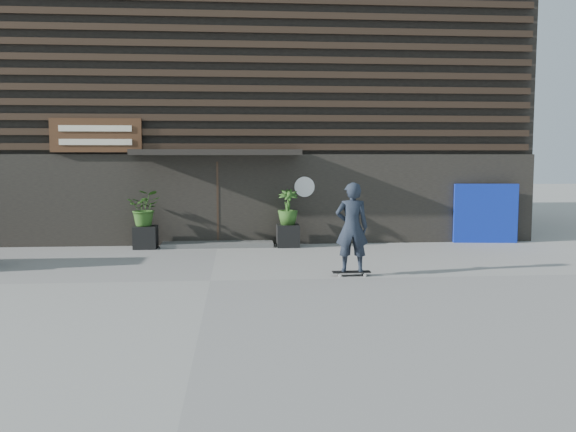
{
  "coord_description": "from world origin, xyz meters",
  "views": [
    {
      "loc": [
        0.56,
        -11.89,
        2.45
      ],
      "look_at": [
        1.68,
        1.72,
        1.1
      ],
      "focal_mm": 37.96,
      "sensor_mm": 36.0,
      "label": 1
    }
  ],
  "objects": [
    {
      "name": "building",
      "position": [
        -0.0,
        9.96,
        3.99
      ],
      "size": [
        18.0,
        11.0,
        8.0
      ],
      "color": "black",
      "rests_on": "ground"
    },
    {
      "name": "entrance_step",
      "position": [
        0.0,
        4.6,
        0.06
      ],
      "size": [
        3.0,
        0.8,
        0.12
      ],
      "primitive_type": "cube",
      "color": "#51524F",
      "rests_on": "ground"
    },
    {
      "name": "planter_pot_right",
      "position": [
        1.9,
        4.4,
        0.3
      ],
      "size": [
        0.6,
        0.6,
        0.6
      ],
      "primitive_type": "cube",
      "color": "black",
      "rests_on": "ground"
    },
    {
      "name": "blue_tarp",
      "position": [
        7.54,
        4.7,
        0.84
      ],
      "size": [
        1.78,
        0.32,
        1.67
      ],
      "primitive_type": "cube",
      "rotation": [
        0.0,
        0.0,
        -0.11
      ],
      "color": "#0B1F97",
      "rests_on": "ground"
    },
    {
      "name": "skateboarder",
      "position": [
        2.86,
        0.24,
        1.0
      ],
      "size": [
        0.78,
        0.5,
        1.92
      ],
      "color": "black",
      "rests_on": "ground"
    },
    {
      "name": "bamboo_right",
      "position": [
        1.9,
        4.4,
        1.08
      ],
      "size": [
        0.54,
        0.54,
        0.96
      ],
      "primitive_type": "imported",
      "color": "#2D591E",
      "rests_on": "planter_pot_right"
    },
    {
      "name": "planter_pot_left",
      "position": [
        -1.9,
        4.4,
        0.3
      ],
      "size": [
        0.6,
        0.6,
        0.6
      ],
      "primitive_type": "cube",
      "color": "black",
      "rests_on": "ground"
    },
    {
      "name": "bamboo_left",
      "position": [
        -1.9,
        4.4,
        1.08
      ],
      "size": [
        0.86,
        0.75,
        0.96
      ],
      "primitive_type": "imported",
      "color": "#2D591E",
      "rests_on": "planter_pot_left"
    },
    {
      "name": "ground",
      "position": [
        0.0,
        0.0,
        0.0
      ],
      "size": [
        80.0,
        80.0,
        0.0
      ],
      "primitive_type": "plane",
      "color": "gray",
      "rests_on": "ground"
    }
  ]
}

